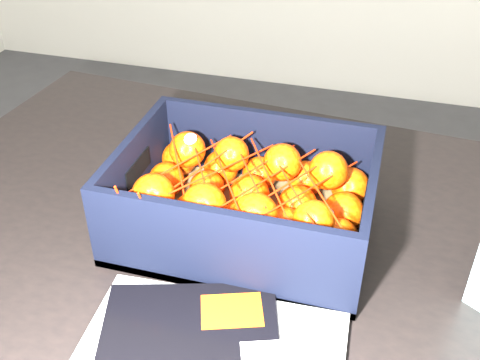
# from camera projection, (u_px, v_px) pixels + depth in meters

# --- Properties ---
(ground) EXTENTS (3.50, 3.50, 0.00)m
(ground) POSITION_uv_depth(u_px,v_px,m) (176.00, 351.00, 1.59)
(ground) COLOR #363538
(ground) RESTS_ON ground
(table) EXTENTS (1.26, 0.90, 0.75)m
(table) POSITION_uv_depth(u_px,v_px,m) (258.00, 284.00, 0.90)
(table) COLOR black
(table) RESTS_ON ground
(produce_crate) EXTENTS (0.36, 0.27, 0.13)m
(produce_crate) POSITION_uv_depth(u_px,v_px,m) (246.00, 206.00, 0.83)
(produce_crate) COLOR olive
(produce_crate) RESTS_ON table
(clementine_heap) EXTENTS (0.34, 0.25, 0.11)m
(clementine_heap) POSITION_uv_depth(u_px,v_px,m) (246.00, 201.00, 0.83)
(clementine_heap) COLOR #FF4505
(clementine_heap) RESTS_ON produce_crate
(mesh_net) EXTENTS (0.29, 0.24, 0.09)m
(mesh_net) POSITION_uv_depth(u_px,v_px,m) (238.00, 177.00, 0.79)
(mesh_net) COLOR red
(mesh_net) RESTS_ON clementine_heap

